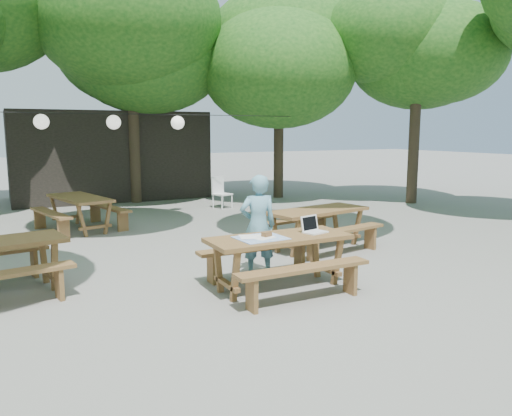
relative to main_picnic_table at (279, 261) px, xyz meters
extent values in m
plane|color=slate|center=(-0.69, 0.45, -0.39)|extent=(80.00, 80.00, 0.00)
cube|color=black|center=(-0.19, 10.95, 1.01)|extent=(6.00, 3.00, 2.80)
cube|color=brown|center=(0.00, 0.00, 0.33)|extent=(2.00, 0.80, 0.06)
cube|color=brown|center=(0.00, -0.65, 0.06)|extent=(1.90, 0.28, 0.05)
cube|color=brown|center=(0.00, 0.65, 0.06)|extent=(1.90, 0.28, 0.05)
cube|color=brown|center=(0.00, 0.00, -0.04)|extent=(1.70, 0.70, 0.69)
cube|color=brown|center=(1.84, 1.77, 0.33)|extent=(2.11, 1.16, 0.06)
cube|color=brown|center=(1.96, 1.13, 0.06)|extent=(1.92, 0.63, 0.05)
cube|color=brown|center=(1.72, 2.40, 0.06)|extent=(1.92, 0.63, 0.05)
cube|color=brown|center=(1.84, 1.77, -0.04)|extent=(1.80, 1.01, 0.69)
cube|color=brown|center=(-1.86, 5.66, 0.33)|extent=(1.24, 2.13, 0.06)
cube|color=brown|center=(-1.23, 5.81, 0.06)|extent=(0.71, 1.91, 0.05)
cube|color=brown|center=(-2.50, 5.51, 0.06)|extent=(0.71, 1.91, 0.05)
cube|color=brown|center=(-1.86, 5.66, -0.04)|extent=(1.07, 1.82, 0.69)
imported|color=#659FB8|center=(0.04, 0.71, 0.39)|extent=(0.63, 0.49, 1.55)
cube|color=white|center=(2.22, 7.13, 0.01)|extent=(0.56, 0.56, 0.04)
cube|color=white|center=(2.16, 7.32, 0.27)|extent=(0.43, 0.18, 0.48)
cube|color=white|center=(2.22, 7.13, -0.20)|extent=(0.53, 0.53, 0.38)
cube|color=white|center=(0.58, -0.04, 0.37)|extent=(0.38, 0.31, 0.02)
cube|color=white|center=(0.55, 0.07, 0.49)|extent=(0.33, 0.14, 0.23)
cube|color=black|center=(0.55, 0.07, 0.49)|extent=(0.28, 0.11, 0.19)
cube|color=#3A6FC6|center=(-0.29, 0.00, 0.37)|extent=(0.68, 0.59, 0.01)
cube|color=white|center=(-0.31, 0.00, 0.37)|extent=(0.29, 0.35, 0.00)
cube|color=white|center=(-0.19, 0.05, 0.37)|extent=(0.22, 0.30, 0.00)
cube|color=white|center=(-0.43, 0.11, 0.38)|extent=(0.28, 0.34, 0.00)
cube|color=brown|center=(-0.18, 0.02, 0.41)|extent=(0.15, 0.13, 0.06)
cylinder|color=black|center=(-0.19, 6.45, 2.21)|extent=(9.00, 0.02, 0.02)
sphere|color=white|center=(-2.49, 6.45, 2.01)|extent=(0.34, 0.34, 0.34)
sphere|color=white|center=(-0.89, 6.45, 2.01)|extent=(0.34, 0.34, 0.34)
sphere|color=white|center=(0.71, 6.45, 2.01)|extent=(0.34, 0.34, 0.34)
cylinder|color=#2D2319|center=(0.31, 9.45, 1.94)|extent=(0.32, 0.32, 4.65)
ellipsoid|color=#144C16|center=(0.31, 9.45, 4.56)|extent=(5.05, 5.05, 3.79)
cylinder|color=#2D2319|center=(4.81, 8.45, 1.78)|extent=(0.32, 0.32, 4.34)
ellipsoid|color=#144C16|center=(4.81, 8.45, 4.25)|extent=(5.28, 5.28, 3.96)
cylinder|color=#2D2319|center=(7.81, 5.45, 1.77)|extent=(0.32, 0.32, 4.31)
ellipsoid|color=#144C16|center=(7.81, 5.45, 4.23)|extent=(4.17, 4.17, 3.13)
camera|label=1|loc=(-3.38, -5.89, 1.81)|focal=35.00mm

